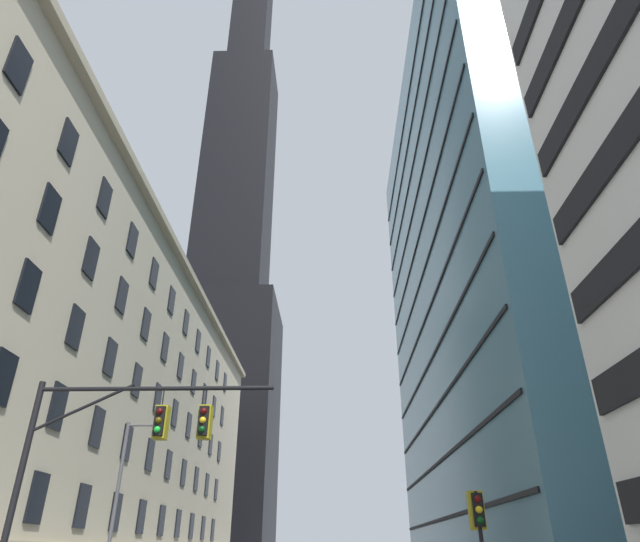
{
  "coord_description": "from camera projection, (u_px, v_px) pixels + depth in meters",
  "views": [
    {
      "loc": [
        2.79,
        -13.48,
        1.77
      ],
      "look_at": [
        1.81,
        24.81,
        21.8
      ],
      "focal_mm": 30.24,
      "sensor_mm": 36.0,
      "label": 1
    }
  ],
  "objects": [
    {
      "name": "station_building",
      "position": [
        81.0,
        397.0,
        43.64
      ],
      "size": [
        14.12,
        70.84,
        25.9
      ],
      "color": "#BCAF93",
      "rests_on": "ground"
    },
    {
      "name": "dark_skyscraper",
      "position": [
        234.0,
        226.0,
        125.3
      ],
      "size": [
        22.31,
        22.31,
        226.9
      ],
      "color": "black",
      "rests_on": "ground"
    },
    {
      "name": "glass_office_midrise",
      "position": [
        524.0,
        272.0,
        49.51
      ],
      "size": [
        19.02,
        43.07,
        49.3
      ],
      "color": "teal",
      "rests_on": "ground"
    },
    {
      "name": "traffic_signal_mast",
      "position": [
        125.0,
        443.0,
        16.73
      ],
      "size": [
        7.78,
        0.63,
        6.57
      ],
      "color": "black",
      "rests_on": "sidewalk_left"
    },
    {
      "name": "traffic_light_near_right",
      "position": [
        478.0,
        516.0,
        15.54
      ],
      "size": [
        0.4,
        0.63,
        3.22
      ],
      "color": "black",
      "rests_on": "sidewalk_right"
    },
    {
      "name": "street_lamppost",
      "position": [
        124.0,
        487.0,
        26.28
      ],
      "size": [
        1.92,
        0.32,
        7.54
      ],
      "color": "#47474C",
      "rests_on": "sidewalk_left"
    }
  ]
}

